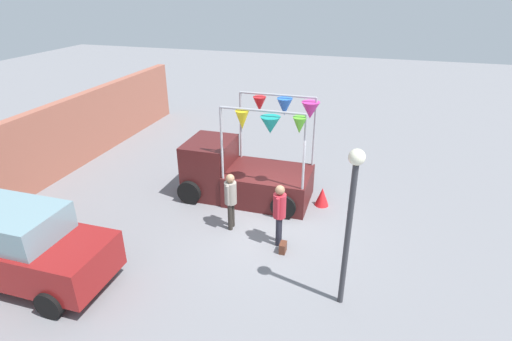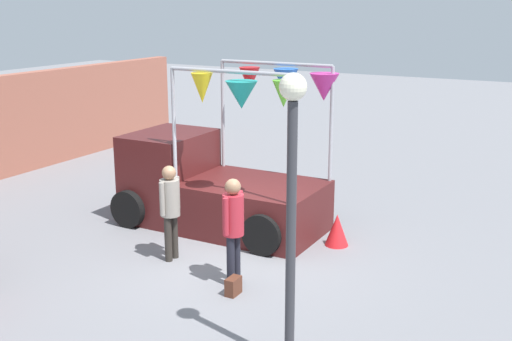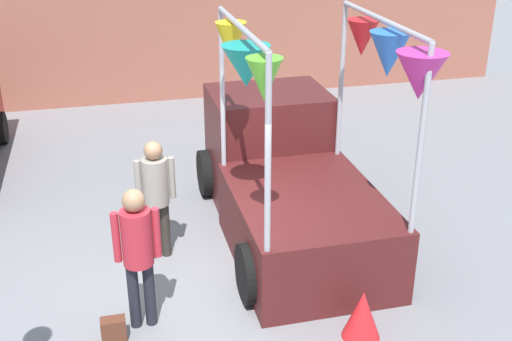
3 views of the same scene
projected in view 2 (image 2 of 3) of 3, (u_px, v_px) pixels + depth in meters
ground_plane at (229, 261)px, 11.22m from camera, size 60.00×60.00×0.00m
vendor_truck at (211, 182)px, 12.91m from camera, size 2.39×4.11×3.26m
person_customer at (233, 221)px, 10.06m from camera, size 0.53×0.34×1.75m
person_vendor at (170, 204)px, 11.05m from camera, size 0.53×0.34×1.70m
handbag at (233, 286)px, 9.91m from camera, size 0.28×0.16×0.28m
street_lamp at (292, 180)px, 7.42m from camera, size 0.32×0.32×3.64m
folded_kite_bundle_crimson at (337, 230)px, 11.89m from camera, size 0.56×0.56×0.60m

